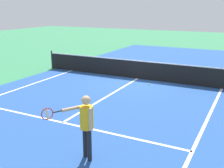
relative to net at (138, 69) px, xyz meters
name	(u,v)px	position (x,y,z in m)	size (l,w,h in m)	color
ground_plane	(137,79)	(0.00, 0.00, -0.49)	(60.00, 60.00, 0.00)	#337F51
court_surface_inbounds	(137,79)	(0.00, 0.00, -0.49)	(10.62, 24.40, 0.00)	#234C93
line_sideline_right	(196,144)	(4.11, -5.95, -0.49)	(0.10, 11.89, 0.01)	white
line_service_near	(63,122)	(0.00, -6.40, -0.49)	(8.22, 0.10, 0.01)	white
line_center_service	(109,95)	(0.00, -3.20, -0.49)	(0.10, 6.40, 0.01)	white
net	(138,69)	(0.00, 0.00, 0.00)	(11.15, 0.09, 1.07)	#33383D
player_near	(85,121)	(1.86, -7.92, 0.51)	(0.89, 0.98, 1.62)	black
tennis_ball_near_net	(149,84)	(0.94, -0.87, -0.46)	(0.07, 0.07, 0.07)	#CCE033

